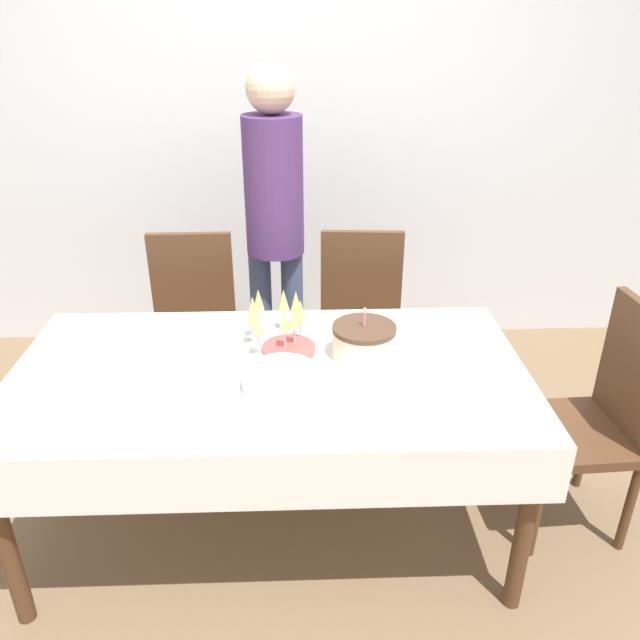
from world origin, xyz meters
name	(u,v)px	position (x,y,z in m)	size (l,w,h in m)	color
ground_plane	(275,524)	(0.00, 0.00, 0.00)	(12.00, 12.00, 0.00)	brown
wall_back	(276,117)	(0.00, 1.72, 1.35)	(8.00, 0.05, 2.70)	silver
dining_table	(270,393)	(0.00, 0.00, 0.63)	(1.83, 0.97, 0.73)	white
dining_chair_far_left	(193,325)	(-0.41, 0.80, 0.51)	(0.43, 0.43, 0.94)	#51331E
dining_chair_far_right	(361,322)	(0.41, 0.80, 0.51)	(0.45, 0.45, 0.94)	#51331E
dining_chair_right_end	(598,412)	(1.24, 0.00, 0.51)	(0.44, 0.44, 0.94)	#51331E
birthday_cake	(364,341)	(0.35, 0.08, 0.79)	(0.23, 0.23, 0.19)	beige
champagne_tray	(276,322)	(0.02, 0.20, 0.82)	(0.36, 0.36, 0.18)	silver
plate_stack_main	(281,380)	(0.05, -0.13, 0.77)	(0.26, 0.26, 0.06)	silver
plate_stack_dessert	(289,350)	(0.07, 0.11, 0.75)	(0.20, 0.20, 0.03)	#CC4C47
cake_knife	(382,384)	(0.39, -0.12, 0.74)	(0.28, 0.13, 0.00)	silver
fork_pile	(143,409)	(-0.39, -0.25, 0.74)	(0.17, 0.07, 0.02)	silver
napkin_pile	(146,390)	(-0.40, -0.14, 0.74)	(0.15, 0.15, 0.01)	white
person_standing	(274,211)	(0.00, 0.99, 1.02)	(0.28, 0.28, 1.69)	#3F4C72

